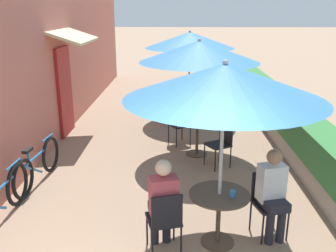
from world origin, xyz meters
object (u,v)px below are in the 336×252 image
Objects in this scene: bicycle_second at (38,165)px; coffee_cup_far at (192,92)px; coffee_cup_mid at (196,118)px; patio_umbrella_far at (190,40)px; cafe_chair_near_left at (268,198)px; cafe_chair_far_back at (184,95)px; patio_table_mid at (197,131)px; seated_patron_near_right at (163,201)px; patio_umbrella_near at (225,82)px; seated_patron_near_left at (273,191)px; cafe_chair_mid_left at (221,141)px; cafe_chair_far_right at (214,103)px; patio_table_near at (219,207)px; cafe_chair_near_right at (165,218)px; patio_table_far at (189,100)px; bicycle_leaning at (0,201)px; patio_umbrella_mid at (199,51)px; cafe_chair_far_left at (168,104)px; cafe_chair_mid_right at (176,123)px; coffee_cup_near at (232,193)px.

coffee_cup_far is at bearing 60.31° from bicycle_second.
coffee_cup_mid is 2.95m from patio_umbrella_far.
cafe_chair_far_back is (-1.02, 6.29, 0.00)m from cafe_chair_near_left.
patio_umbrella_far is at bearing 92.09° from patio_table_mid.
coffee_cup_far is at bearing 69.51° from seated_patron_near_right.
patio_table_mid is at bearing 64.83° from seated_patron_near_right.
patio_umbrella_near reaches higher than cafe_chair_far_back.
patio_umbrella_far is at bearing -95.58° from seated_patron_near_left.
seated_patron_near_right is at bearing 128.82° from cafe_chair_mid_left.
coffee_cup_mid is 2.43m from cafe_chair_far_right.
patio_table_near is 0.89× the size of cafe_chair_near_right.
bicycle_leaning is at bearing -117.57° from patio_table_far.
cafe_chair_far_left is at bearing 106.50° from patio_umbrella_mid.
patio_umbrella_far is (-0.53, 3.30, 1.64)m from cafe_chair_mid_left.
cafe_chair_far_right is (0.59, 2.45, -0.00)m from patio_table_mid.
patio_umbrella_near is 3.56m from bicycle_leaning.
patio_umbrella_far is at bearing 140.79° from cafe_chair_mid_right.
cafe_chair_mid_left is 0.50× the size of bicycle_leaning.
patio_umbrella_mid is 1.00× the size of patio_umbrella_far.
coffee_cup_near reaches higher than patio_table_mid.
patio_umbrella_far reaches higher than patio_table_far.
patio_table_far is (-0.90, 5.57, 0.00)m from cafe_chair_near_left.
cafe_chair_near_left is at bearing -90.00° from seated_patron_near_left.
cafe_chair_mid_left is 3.04m from cafe_chair_far_left.
seated_patron_near_right is at bearing -174.82° from coffee_cup_near.
patio_table_mid is 0.44× the size of bicycle_leaning.
patio_umbrella_far reaches higher than patio_table_mid.
seated_patron_near_left is at bearing -80.68° from patio_umbrella_far.
cafe_chair_mid_left is at bearing -95.35° from seated_patron_near_left.
patio_table_far is 1.63m from patio_umbrella_far.
cafe_chair_far_back is at bearing 94.23° from coffee_cup_near.
coffee_cup_near is at bearing -2.33° from cafe_chair_near_right.
cafe_chair_near_left is at bearing 119.01° from cafe_chair_far_right.
patio_table_near is 3.24m from coffee_cup_mid.
bicycle_leaning is (-2.93, -2.71, -1.80)m from patio_umbrella_mid.
coffee_cup_mid is at bearing -89.22° from seated_patron_near_left.
coffee_cup_far is (0.58, 5.92, 0.07)m from seated_patron_near_right.
patio_table_far is at bearing 64.69° from bicycle_leaning.
cafe_chair_mid_right is at bearing 98.48° from patio_umbrella_near.
patio_umbrella_near is 1.64m from seated_patron_near_right.
patio_umbrella_mid reaches higher than cafe_chair_far_right.
cafe_chair_far_left is at bearing -148.16° from coffee_cup_far.
cafe_chair_mid_left is 0.50× the size of bicycle_second.
cafe_chair_mid_right is at bearing -98.96° from patio_table_far.
patio_table_mid and patio_table_far have the same top height.
cafe_chair_near_left is 5.64m from patio_table_far.
patio_table_near is 0.73m from cafe_chair_near_right.
coffee_cup_near is 3.49m from patio_umbrella_mid.
seated_patron_near_left is at bearing 90.00° from cafe_chair_near_left.
cafe_chair_near_right is at bearing -98.69° from coffee_cup_mid.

